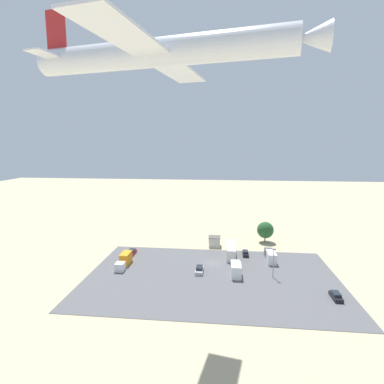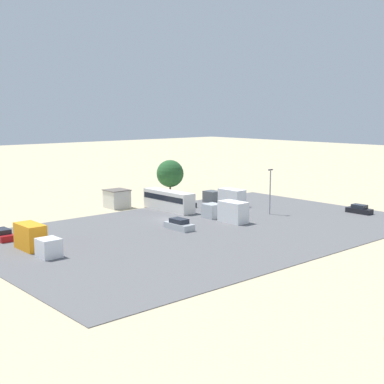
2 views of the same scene
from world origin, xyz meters
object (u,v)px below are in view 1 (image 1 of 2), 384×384
object	(u,v)px
parked_car_0	(132,252)
parked_car_1	(245,253)
parked_car_3	(199,270)
bus	(231,250)
parked_car_2	(336,296)
parked_truck_0	(236,269)
parked_truck_2	(124,261)
parked_truck_1	(271,256)
shed_building	(214,241)
airplane	(166,52)

from	to	relation	value
parked_car_0	parked_car_1	distance (m)	34.48
parked_car_3	bus	bearing A→B (deg)	56.55
parked_car_2	parked_truck_0	world-z (taller)	parked_truck_0
parked_car_1	parked_car_3	distance (m)	18.60
bus	parked_car_3	xyz separation A→B (m)	(8.39, 12.71, -1.15)
parked_truck_0	parked_car_3	bearing A→B (deg)	177.82
bus	parked_car_2	size ratio (longest dim) A/B	2.57
parked_truck_0	bus	bearing A→B (deg)	94.47
parked_car_0	parked_car_1	xyz separation A→B (m)	(-34.39, -2.54, 0.01)
parked_truck_2	parked_car_3	bearing A→B (deg)	174.04
parked_truck_0	parked_truck_1	xyz separation A→B (m)	(-10.28, -10.44, -0.10)
parked_truck_0	parked_truck_2	xyz separation A→B (m)	(30.33, -2.54, -0.02)
bus	shed_building	bearing A→B (deg)	-58.27
parked_truck_0	parked_truck_2	world-z (taller)	parked_truck_0
parked_car_2	parked_car_0	bearing A→B (deg)	157.64
bus	parked_car_2	world-z (taller)	bus
parked_truck_0	parked_truck_2	bearing A→B (deg)	175.21
parked_car_0	parked_truck_1	world-z (taller)	parked_truck_1
parked_truck_0	parked_truck_1	distance (m)	14.65
parked_car_0	parked_car_3	size ratio (longest dim) A/B	0.96
parked_car_0	parked_car_1	bearing A→B (deg)	4.22
parked_car_0	parked_car_2	size ratio (longest dim) A/B	1.06
shed_building	bus	distance (m)	9.70
parked_car_2	bus	bearing A→B (deg)	133.60
parked_truck_1	parked_car_0	bearing A→B (deg)	178.84
shed_building	parked_truck_1	size ratio (longest dim) A/B	0.43
parked_car_0	airplane	bearing A→B (deg)	-65.08
bus	parked_car_1	bearing A→B (deg)	-170.54
parked_car_3	parked_truck_0	size ratio (longest dim) A/B	0.58
parked_truck_1	airplane	xyz separation A→B (m)	(22.12, 40.32, 44.35)
parked_car_1	parked_truck_1	xyz separation A→B (m)	(-6.85, 3.37, 0.77)
parked_car_1	parked_car_2	bearing A→B (deg)	126.38
shed_building	parked_car_1	world-z (taller)	shed_building
parked_car_0	parked_car_3	xyz separation A→B (m)	(-21.54, 10.91, 0.06)
parked_truck_1	parked_car_2	bearing A→B (deg)	-62.33
parked_truck_2	parked_car_0	bearing A→B (deg)	-85.94
bus	parked_car_0	world-z (taller)	bus
parked_car_3	airplane	world-z (taller)	airplane
parked_car_0	parked_truck_1	size ratio (longest dim) A/B	0.50
parked_truck_1	parked_truck_0	bearing A→B (deg)	-134.57
parked_car_0	airplane	xyz separation A→B (m)	(-19.12, 41.16, 45.12)
parked_car_3	parked_car_2	bearing A→B (deg)	-18.99
bus	parked_truck_2	size ratio (longest dim) A/B	1.29
parked_truck_2	airplane	xyz separation A→B (m)	(-18.50, 32.43, 44.27)
shed_building	parked_car_3	bearing A→B (deg)	81.06
shed_building	parked_truck_1	distance (m)	19.68
parked_car_1	parked_car_2	size ratio (longest dim) A/B	0.99
bus	parked_truck_1	size ratio (longest dim) A/B	1.21
parked_truck_1	airplane	bearing A→B (deg)	-118.75
parked_car_0	parked_car_2	xyz separation A→B (m)	(-52.02, 21.40, 0.00)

